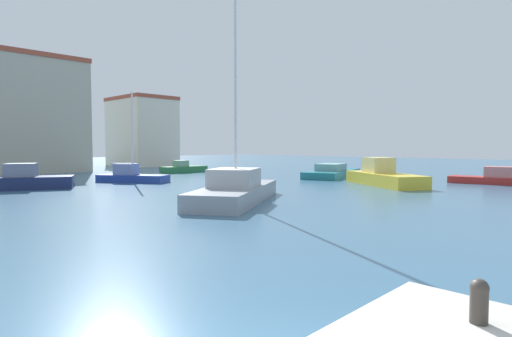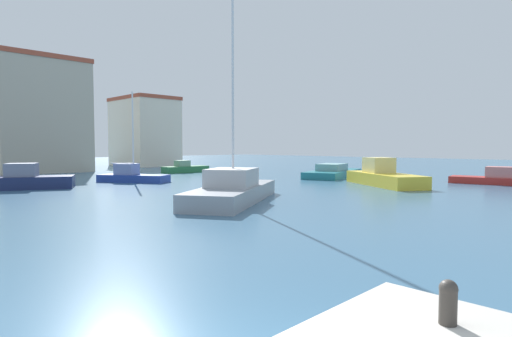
{
  "view_description": "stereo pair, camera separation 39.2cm",
  "coord_description": "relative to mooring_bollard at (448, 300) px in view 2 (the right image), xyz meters",
  "views": [
    {
      "loc": [
        -3.32,
        -3.21,
        2.85
      ],
      "look_at": [
        19.71,
        19.24,
        1.11
      ],
      "focal_mm": 29.12,
      "sensor_mm": 36.0,
      "label": 1
    },
    {
      "loc": [
        -3.05,
        -3.48,
        2.85
      ],
      "look_at": [
        19.71,
        19.24,
        1.11
      ],
      "focal_mm": 29.12,
      "sensor_mm": 36.0,
      "label": 2
    }
  ],
  "objects": [
    {
      "name": "motorboat_green_inner_mooring",
      "position": [
        21.75,
        35.38,
        -0.79
      ],
      "size": [
        5.12,
        1.88,
        1.33
      ],
      "color": "#28703D",
      "rests_on": "water"
    },
    {
      "name": "motorboat_navy_outer_mooring",
      "position": [
        3.68,
        29.0,
        -0.67
      ],
      "size": [
        7.39,
        5.21,
        1.71
      ],
      "color": "#19234C",
      "rests_on": "water"
    },
    {
      "name": "motorboat_red_behind_lamppost",
      "position": [
        30.17,
        7.49,
        -0.79
      ],
      "size": [
        2.93,
        6.41,
        1.31
      ],
      "color": "#B22823",
      "rests_on": "water"
    },
    {
      "name": "water",
      "position": [
        13.6,
        21.9,
        -1.23
      ],
      "size": [
        160.0,
        160.0,
        0.0
      ],
      "primitive_type": "plane",
      "color": "#38607F",
      "rests_on": "ground"
    },
    {
      "name": "waterfront_apartments",
      "position": [
        10.93,
        47.78,
        4.97
      ],
      "size": [
        9.35,
        8.37,
        12.39
      ],
      "color": "#B2A893",
      "rests_on": "ground"
    },
    {
      "name": "sailboat_blue_far_right",
      "position": [
        11.77,
        28.49,
        -0.72
      ],
      "size": [
        4.35,
        5.68,
        7.1
      ],
      "color": "#233D93",
      "rests_on": "water"
    },
    {
      "name": "sailboat_grey_distant_north",
      "position": [
        9.67,
        14.18,
        -0.61
      ],
      "size": [
        8.77,
        6.77,
        11.29
      ],
      "color": "gray",
      "rests_on": "water"
    },
    {
      "name": "motorboat_yellow_center_channel",
      "position": [
        23.39,
        13.11,
        -0.6
      ],
      "size": [
        6.15,
        7.67,
        2.0
      ],
      "color": "gold",
      "rests_on": "water"
    },
    {
      "name": "mooring_bollard",
      "position": [
        0.0,
        0.0,
        0.0
      ],
      "size": [
        0.19,
        0.19,
        0.48
      ],
      "color": "#38332D",
      "rests_on": "pier_quay"
    },
    {
      "name": "warehouse_block",
      "position": [
        26.83,
        52.5,
        3.7
      ],
      "size": [
        6.83,
        9.44,
        9.84
      ],
      "color": "beige",
      "rests_on": "ground"
    },
    {
      "name": "motorboat_teal_distant_east",
      "position": [
        27.68,
        20.4,
        -0.8
      ],
      "size": [
        9.26,
        5.45,
        1.24
      ],
      "color": "#1E707A",
      "rests_on": "water"
    }
  ]
}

